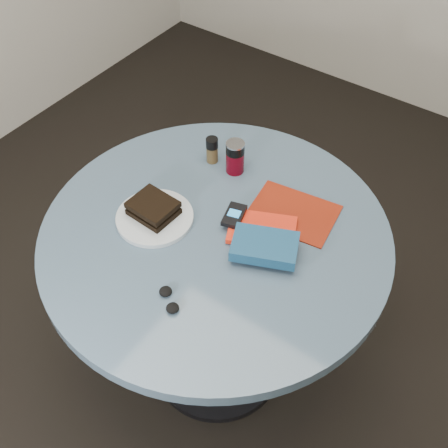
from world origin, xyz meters
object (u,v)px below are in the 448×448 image
Objects in this scene: mp3_player at (234,215)px; magazine at (293,213)px; plate at (155,218)px; novel at (265,246)px; pepper_grinder at (212,150)px; table at (216,267)px; red_book at (262,230)px; headphones at (169,300)px; sandwich at (153,208)px; soda_can at (235,157)px.

magazine is at bearing 46.14° from mp3_player.
magazine is at bearing 38.58° from plate.
novel is at bearing -93.00° from magazine.
mp3_player is (0.21, -0.18, -0.02)m from pepper_grinder.
table is 5.34× the size of red_book.
pepper_grinder is at bearing 139.22° from mp3_player.
headphones is at bearing -110.35° from magazine.
headphones reaches higher than table.
sandwich is 1.49× the size of pepper_grinder.
novel reaches higher than table.
pepper_grinder is (-0.01, 0.30, 0.04)m from plate.
soda_can is at bearing 112.34° from table.
soda_can is at bearing 75.45° from sandwich.
magazine is at bearing 37.13° from sandwich.
table is 0.34m from soda_can.
magazine is at bearing 49.34° from red_book.
sandwich is (-0.18, -0.06, 0.20)m from table.
novel is (0.34, 0.06, 0.00)m from sandwich.
mp3_player is at bearing 30.33° from sandwich.
novel is at bearing -42.44° from soda_can.
pepper_grinder is at bearing 91.36° from sandwich.
sandwich is 0.30m from pepper_grinder.
table is 10.75× the size of headphones.
mp3_player is (-0.09, -0.01, 0.02)m from red_book.
headphones is (0.02, -0.32, -0.02)m from mp3_player.
headphones is (-0.10, -0.45, 0.01)m from magazine.
sandwich is 0.70× the size of red_book.
pepper_grinder is at bearing 92.82° from plate.
plate is at bearing 168.59° from novel.
table is 5.69× the size of novel.
red_book is at bearing 78.82° from headphones.
pepper_grinder reaches higher than red_book.
novel is at bearing 10.47° from sandwich.
mp3_player reaches higher than red_book.
novel reaches higher than plate.
sandwich is 0.75× the size of novel.
headphones is at bearing -74.05° from soda_can.
table is at bearing 20.22° from plate.
soda_can is 0.28m from red_book.
soda_can is at bearing 2.51° from pepper_grinder.
soda_can is at bearing 159.15° from magazine.
magazine is at bearing 77.55° from headphones.
sandwich is at bearing 167.21° from novel.
table is at bearing -135.34° from magazine.
magazine is (0.31, 0.25, -0.00)m from plate.
novel is 0.29m from headphones.
table is 0.29m from magazine.
sandwich is 0.31m from soda_can.
magazine reaches higher than table.
soda_can is 0.26m from magazine.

